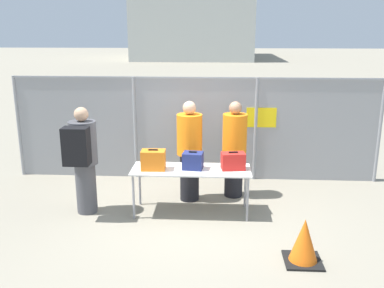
% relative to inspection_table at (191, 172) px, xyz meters
% --- Properties ---
extents(ground_plane, '(120.00, 120.00, 0.00)m').
position_rel_inspection_table_xyz_m(ground_plane, '(-0.03, -0.14, -0.72)').
color(ground_plane, gray).
extents(fence_section, '(7.46, 0.07, 2.11)m').
position_rel_inspection_table_xyz_m(fence_section, '(-0.02, 1.76, 0.39)').
color(fence_section, gray).
rests_on(fence_section, ground_plane).
extents(inspection_table, '(1.98, 0.70, 0.78)m').
position_rel_inspection_table_xyz_m(inspection_table, '(0.00, 0.00, 0.00)').
color(inspection_table, silver).
rests_on(inspection_table, ground_plane).
extents(suitcase_orange, '(0.40, 0.28, 0.35)m').
position_rel_inspection_table_xyz_m(suitcase_orange, '(-0.62, -0.06, 0.22)').
color(suitcase_orange, orange).
rests_on(suitcase_orange, inspection_table).
extents(suitcase_navy, '(0.35, 0.30, 0.30)m').
position_rel_inspection_table_xyz_m(suitcase_navy, '(0.03, 0.01, 0.20)').
color(suitcase_navy, navy).
rests_on(suitcase_navy, inspection_table).
extents(suitcase_red, '(0.41, 0.28, 0.31)m').
position_rel_inspection_table_xyz_m(suitcase_red, '(0.69, 0.02, 0.20)').
color(suitcase_red, red).
rests_on(suitcase_red, inspection_table).
extents(traveler_hooded, '(0.45, 0.70, 1.82)m').
position_rel_inspection_table_xyz_m(traveler_hooded, '(-1.78, -0.13, 0.28)').
color(traveler_hooded, '#4C4C51').
rests_on(traveler_hooded, ground_plane).
extents(security_worker_near, '(0.45, 0.45, 1.83)m').
position_rel_inspection_table_xyz_m(security_worker_near, '(-0.07, 0.58, 0.22)').
color(security_worker_near, black).
rests_on(security_worker_near, ground_plane).
extents(security_worker_far, '(0.44, 0.44, 1.79)m').
position_rel_inspection_table_xyz_m(security_worker_far, '(0.74, 0.81, 0.20)').
color(security_worker_far, black).
rests_on(security_worker_far, ground_plane).
extents(utility_trailer, '(3.66, 2.08, 0.67)m').
position_rel_inspection_table_xyz_m(utility_trailer, '(1.08, 4.49, -0.33)').
color(utility_trailer, silver).
rests_on(utility_trailer, ground_plane).
extents(distant_hangar, '(11.39, 13.53, 6.89)m').
position_rel_inspection_table_xyz_m(distant_hangar, '(-1.98, 39.15, 2.72)').
color(distant_hangar, '#B2B7B2').
rests_on(distant_hangar, ground_plane).
extents(traffic_cone, '(0.50, 0.50, 0.62)m').
position_rel_inspection_table_xyz_m(traffic_cone, '(1.60, -1.51, -0.43)').
color(traffic_cone, black).
rests_on(traffic_cone, ground_plane).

